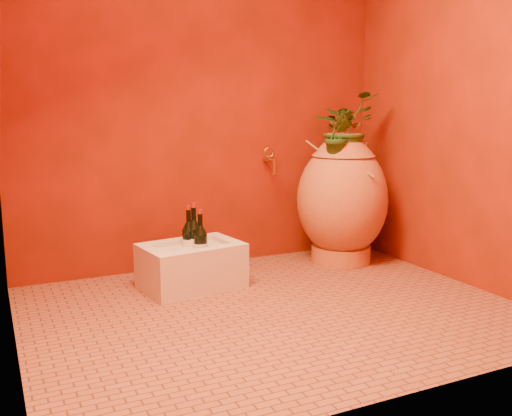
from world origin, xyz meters
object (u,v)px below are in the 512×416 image
wine_bottle_b (194,240)px  wine_bottle_c (201,246)px  amphora (342,199)px  stone_basin (191,267)px  wall_tap (270,159)px  wine_bottle_a (189,241)px

wine_bottle_b → wine_bottle_c: size_ratio=1.06×
wine_bottle_c → wine_bottle_b: bearing=89.4°
amphora → stone_basin: bearing=-174.9°
wine_bottle_c → wall_tap: 0.90m
amphora → stone_basin: 1.16m
stone_basin → wine_bottle_a: bearing=80.6°
stone_basin → wine_bottle_b: 0.16m
wine_bottle_a → wine_bottle_b: (0.03, -0.01, 0.00)m
stone_basin → wine_bottle_b: size_ratio=1.74×
amphora → stone_basin: (-1.12, -0.10, -0.31)m
wine_bottle_b → wall_tap: (0.66, 0.30, 0.43)m
wine_bottle_a → amphora: bearing=1.7°
wine_bottle_b → stone_basin: bearing=-125.0°
amphora → wall_tap: amphora is taller
stone_basin → wine_bottle_a: wine_bottle_a is taller
wall_tap → wine_bottle_b: bearing=-155.3°
wine_bottle_a → wall_tap: bearing=23.1°
wall_tap → wine_bottle_a: bearing=-156.9°
wine_bottle_a → wine_bottle_c: bearing=-77.7°
stone_basin → wine_bottle_a: 0.15m
amphora → wine_bottle_c: size_ratio=2.65×
wine_bottle_b → wall_tap: wall_tap is taller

